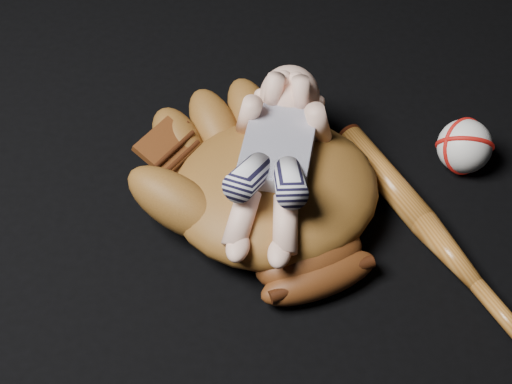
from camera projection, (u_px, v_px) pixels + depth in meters
baseball_glove at (275, 183)px, 1.11m from camera, size 0.50×0.53×0.13m
newborn_baby at (275, 158)px, 1.07m from camera, size 0.22×0.36×0.14m
baseball_bat at (434, 235)px, 1.10m from camera, size 0.23×0.43×0.04m
baseball at (465, 146)px, 1.19m from camera, size 0.10×0.10×0.08m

